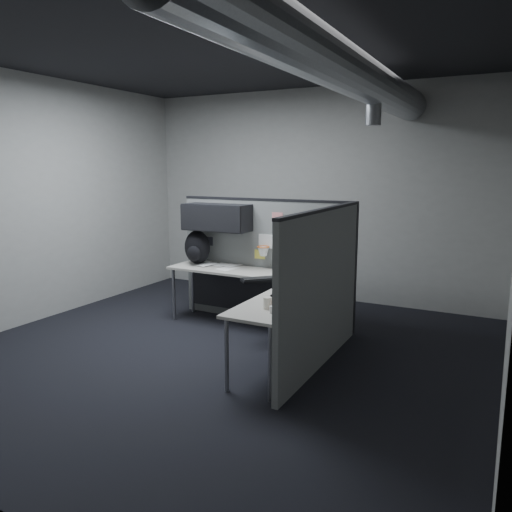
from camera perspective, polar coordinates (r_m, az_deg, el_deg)
The scene contains 12 objects.
room at distance 4.99m, azimuth 1.07°, elevation 10.90°, with size 5.62×5.62×3.22m.
partition_back at distance 6.54m, azimuth -0.51°, elevation 1.05°, with size 2.44×0.42×1.63m.
partition_right at distance 5.12m, azimuth 7.57°, elevation -3.64°, with size 0.07×2.23×1.63m.
desk at distance 5.97m, azimuth 0.49°, elevation -3.58°, with size 2.31×2.11×0.73m.
monitor at distance 5.85m, azimuth 6.93°, elevation -0.47°, with size 0.55×0.55×0.44m.
keyboard at distance 5.76m, azimuth 0.67°, elevation -2.69°, with size 0.46×0.46×0.04m.
mouse at distance 5.41m, azimuth 4.22°, elevation -3.59°, with size 0.27×0.28×0.05m.
phone at distance 4.86m, azimuth 2.76°, elevation -4.95°, with size 0.22×0.23×0.10m.
bottles at distance 4.53m, azimuth 2.63°, elevation -6.05°, with size 0.14×0.18×0.09m.
cup at distance 4.64m, azimuth 1.32°, elevation -5.40°, with size 0.08×0.08×0.11m, color silver.
papers at distance 6.73m, azimuth -4.55°, elevation -0.93°, with size 0.77×0.60×0.02m.
backpack at distance 6.77m, azimuth -6.76°, elevation 0.93°, with size 0.39×0.35×0.46m.
Camera 1 is at (2.78, -4.46, 2.03)m, focal length 35.00 mm.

